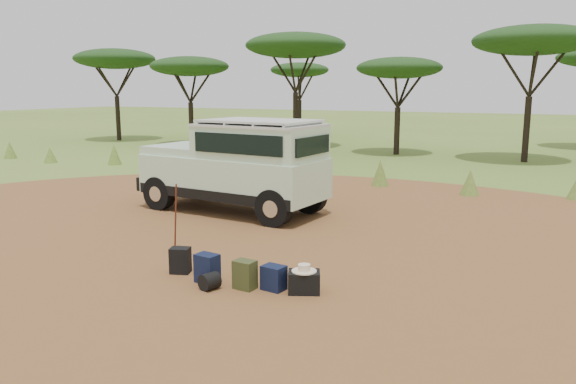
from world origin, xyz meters
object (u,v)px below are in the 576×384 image
at_px(backpack_navy, 207,269).
at_px(backpack_olive, 245,275).
at_px(safari_vehicle, 238,168).
at_px(duffel_navy, 274,278).
at_px(backpack_black, 180,261).
at_px(walking_staff, 176,216).
at_px(hard_case, 304,282).

xyz_separation_m(backpack_navy, backpack_olive, (0.73, 0.01, -0.01)).
relative_size(safari_vehicle, backpack_navy, 10.52).
relative_size(backpack_navy, backpack_olive, 1.03).
xyz_separation_m(backpack_navy, duffel_navy, (1.18, 0.18, -0.04)).
height_order(backpack_black, duffel_navy, backpack_black).
height_order(safari_vehicle, backpack_navy, safari_vehicle).
xyz_separation_m(walking_staff, backpack_black, (1.04, -1.25, -0.46)).
relative_size(walking_staff, backpack_black, 2.98).
bearing_deg(walking_staff, duffel_navy, -74.72).
relative_size(walking_staff, backpack_olive, 2.89).
xyz_separation_m(walking_staff, backpack_navy, (1.75, -1.46, -0.44)).
relative_size(backpack_black, duffel_navy, 1.14).
bearing_deg(duffel_navy, walking_staff, 164.70).
height_order(walking_staff, backpack_olive, walking_staff).
distance_m(safari_vehicle, backpack_olive, 6.00).
bearing_deg(backpack_olive, hard_case, 21.79).
bearing_deg(backpack_olive, walking_staff, 155.83).
bearing_deg(safari_vehicle, walking_staff, -74.34).
distance_m(walking_staff, hard_case, 3.67).
height_order(walking_staff, backpack_navy, walking_staff).
height_order(safari_vehicle, backpack_olive, safari_vehicle).
height_order(backpack_olive, hard_case, backpack_olive).
distance_m(safari_vehicle, duffel_navy, 6.12).
xyz_separation_m(backpack_black, hard_case, (2.40, 0.08, -0.06)).
bearing_deg(backpack_navy, hard_case, 17.78).
bearing_deg(hard_case, backpack_navy, 165.52).
height_order(safari_vehicle, walking_staff, safari_vehicle).
distance_m(backpack_navy, backpack_olive, 0.73).
bearing_deg(safari_vehicle, hard_case, -43.97).
distance_m(duffel_navy, hard_case, 0.51).
xyz_separation_m(safari_vehicle, hard_case, (4.09, -4.75, -1.02)).
relative_size(backpack_black, backpack_navy, 0.94).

